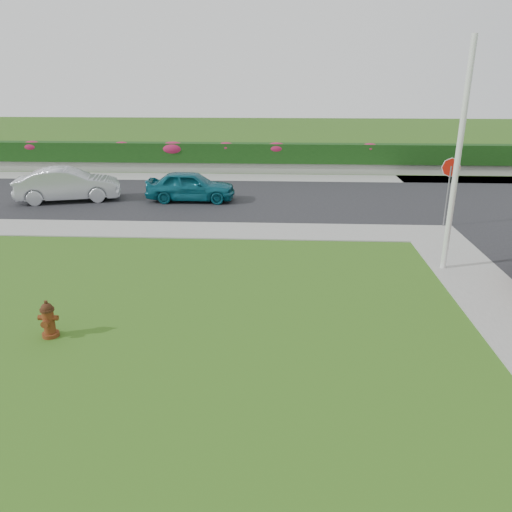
# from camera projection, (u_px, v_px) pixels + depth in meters

# --- Properties ---
(ground) EXTENTS (120.00, 120.00, 0.00)m
(ground) POSITION_uv_depth(u_px,v_px,m) (200.00, 366.00, 9.83)
(ground) COLOR black
(ground) RESTS_ON ground
(street_far) EXTENTS (26.00, 8.00, 0.04)m
(street_far) POSITION_uv_depth(u_px,v_px,m) (140.00, 197.00, 23.20)
(street_far) COLOR black
(street_far) RESTS_ON ground
(sidewalk_far) EXTENTS (24.00, 2.00, 0.04)m
(sidewalk_far) POSITION_uv_depth(u_px,v_px,m) (78.00, 228.00, 18.55)
(sidewalk_far) COLOR gray
(sidewalk_far) RESTS_ON ground
(curb_corner) EXTENTS (2.00, 2.00, 0.04)m
(curb_corner) POSITION_uv_depth(u_px,v_px,m) (432.00, 234.00, 17.94)
(curb_corner) COLOR gray
(curb_corner) RESTS_ON ground
(sidewalk_beyond) EXTENTS (34.00, 2.00, 0.04)m
(sidewalk_beyond) POSITION_uv_depth(u_px,v_px,m) (236.00, 178.00, 27.70)
(sidewalk_beyond) COLOR gray
(sidewalk_beyond) RESTS_ON ground
(retaining_wall) EXTENTS (34.00, 0.40, 0.60)m
(retaining_wall) POSITION_uv_depth(u_px,v_px,m) (238.00, 168.00, 29.01)
(retaining_wall) COLOR gray
(retaining_wall) RESTS_ON ground
(hedge) EXTENTS (32.00, 0.90, 1.10)m
(hedge) POSITION_uv_depth(u_px,v_px,m) (238.00, 153.00, 28.82)
(hedge) COLOR black
(hedge) RESTS_ON retaining_wall
(fire_hydrant) EXTENTS (0.43, 0.41, 0.85)m
(fire_hydrant) POSITION_uv_depth(u_px,v_px,m) (48.00, 320.00, 10.80)
(fire_hydrant) COLOR #4E1D0C
(fire_hydrant) RESTS_ON ground
(sedan_teal) EXTENTS (3.94, 1.59, 1.34)m
(sedan_teal) POSITION_uv_depth(u_px,v_px,m) (191.00, 186.00, 22.32)
(sedan_teal) COLOR #0D5868
(sedan_teal) RESTS_ON street_far
(sedan_silver) EXTENTS (4.71, 2.69, 1.47)m
(sedan_silver) POSITION_uv_depth(u_px,v_px,m) (68.00, 184.00, 22.30)
(sedan_silver) COLOR #ACAEB4
(sedan_silver) RESTS_ON street_far
(utility_pole) EXTENTS (0.16, 0.16, 6.39)m
(utility_pole) POSITION_uv_depth(u_px,v_px,m) (458.00, 160.00, 13.63)
(utility_pole) COLOR silver
(utility_pole) RESTS_ON ground
(stop_sign) EXTENTS (0.71, 0.06, 2.59)m
(stop_sign) POSITION_uv_depth(u_px,v_px,m) (450.00, 176.00, 18.16)
(stop_sign) COLOR slate
(stop_sign) RESTS_ON ground
(flower_clump_a) EXTENTS (1.26, 0.81, 0.63)m
(flower_clump_a) POSITION_uv_depth(u_px,v_px,m) (32.00, 146.00, 29.19)
(flower_clump_a) COLOR #B41E46
(flower_clump_a) RESTS_ON hedge
(flower_clump_b) EXTENTS (1.07, 0.69, 0.54)m
(flower_clump_b) POSITION_uv_depth(u_px,v_px,m) (122.00, 146.00, 28.93)
(flower_clump_b) COLOR #B41E46
(flower_clump_b) RESTS_ON hedge
(flower_clump_c) EXTENTS (1.52, 0.97, 0.76)m
(flower_clump_c) POSITION_uv_depth(u_px,v_px,m) (173.00, 148.00, 28.81)
(flower_clump_c) COLOR #B41E46
(flower_clump_c) RESTS_ON hedge
(flower_clump_d) EXTENTS (1.12, 0.72, 0.56)m
(flower_clump_d) POSITION_uv_depth(u_px,v_px,m) (226.00, 147.00, 28.64)
(flower_clump_d) COLOR #B41E46
(flower_clump_d) RESTS_ON hedge
(flower_clump_e) EXTENTS (1.27, 0.81, 0.63)m
(flower_clump_e) POSITION_uv_depth(u_px,v_px,m) (276.00, 148.00, 28.51)
(flower_clump_e) COLOR #B41E46
(flower_clump_e) RESTS_ON hedge
(flower_clump_f) EXTENTS (1.11, 0.72, 0.56)m
(flower_clump_f) POSITION_uv_depth(u_px,v_px,m) (370.00, 148.00, 28.25)
(flower_clump_f) COLOR #B41E46
(flower_clump_f) RESTS_ON hedge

